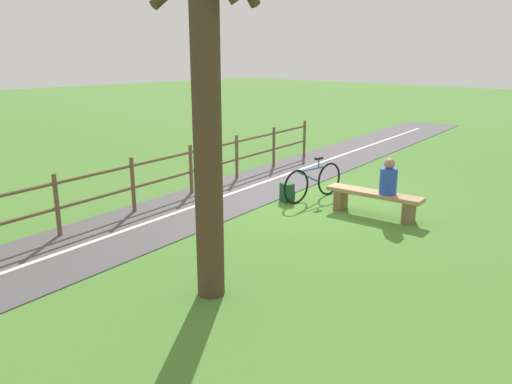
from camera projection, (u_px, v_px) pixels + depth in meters
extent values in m
plane|color=#477A2D|center=(302.00, 200.00, 11.04)|extent=(80.00, 80.00, 0.00)
cube|color=#4C494C|center=(115.00, 234.00, 8.92)|extent=(6.51, 36.01, 0.02)
cube|color=silver|center=(115.00, 234.00, 8.91)|extent=(3.90, 31.79, 0.00)
cube|color=#A88456|center=(374.00, 194.00, 9.87)|extent=(1.94, 0.57, 0.08)
cube|color=brown|center=(409.00, 212.00, 9.52)|extent=(0.19, 0.35, 0.40)
cube|color=brown|center=(341.00, 199.00, 10.35)|extent=(0.19, 0.35, 0.40)
cylinder|color=#2847B7|center=(388.00, 181.00, 9.63)|extent=(0.36, 0.36, 0.50)
sphere|color=#9E755B|center=(390.00, 164.00, 9.54)|extent=(0.21, 0.21, 0.21)
torus|color=black|center=(296.00, 187.00, 10.66)|extent=(0.12, 0.74, 0.74)
torus|color=black|center=(329.00, 179.00, 11.34)|extent=(0.12, 0.74, 0.74)
cylinder|color=#1E51A3|center=(314.00, 169.00, 10.91)|extent=(0.12, 0.90, 0.04)
cylinder|color=#1E51A3|center=(308.00, 177.00, 10.85)|extent=(0.10, 0.65, 0.35)
cylinder|color=#1E51A3|center=(319.00, 163.00, 10.99)|extent=(0.03, 0.03, 0.20)
cube|color=black|center=(319.00, 158.00, 10.96)|extent=(0.10, 0.21, 0.05)
cube|color=#1E4C2D|center=(287.00, 192.00, 10.87)|extent=(0.33, 0.30, 0.40)
cube|color=#245B37|center=(292.00, 194.00, 10.95)|extent=(0.19, 0.10, 0.18)
cylinder|color=brown|center=(304.00, 139.00, 15.46)|extent=(0.08, 0.08, 1.12)
cylinder|color=brown|center=(274.00, 147.00, 14.11)|extent=(0.08, 0.08, 1.12)
cylinder|color=brown|center=(237.00, 157.00, 12.76)|extent=(0.08, 0.08, 1.12)
cylinder|color=brown|center=(191.00, 169.00, 11.41)|extent=(0.08, 0.08, 1.12)
cylinder|color=brown|center=(133.00, 185.00, 10.07)|extent=(0.08, 0.08, 1.12)
cylinder|color=brown|center=(57.00, 205.00, 8.72)|extent=(0.08, 0.08, 1.12)
cylinder|color=brown|center=(163.00, 159.00, 10.64)|extent=(1.65, 11.87, 0.06)
cylinder|color=brown|center=(164.00, 179.00, 10.76)|extent=(1.65, 11.87, 0.06)
cylinder|color=#473323|center=(208.00, 156.00, 6.25)|extent=(0.36, 0.36, 3.74)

